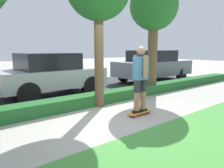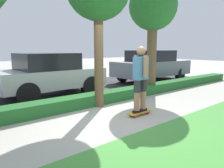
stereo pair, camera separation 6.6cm
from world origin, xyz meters
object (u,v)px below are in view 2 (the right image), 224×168
object	(u,v)px
tree_far	(153,9)
parked_car_middle	(49,74)
skateboard	(140,112)
skater_person	(141,78)
parked_car_rear	(152,65)

from	to	relation	value
tree_far	parked_car_middle	size ratio (longest dim) A/B	1.14
skateboard	parked_car_middle	size ratio (longest dim) A/B	0.20
skater_person	parked_car_middle	bearing A→B (deg)	101.86
skateboard	parked_car_rear	bearing A→B (deg)	36.71
parked_car_rear	parked_car_middle	bearing A→B (deg)	-178.68
skateboard	skater_person	distance (m)	0.96
skateboard	parked_car_middle	bearing A→B (deg)	101.86
skateboard	tree_far	distance (m)	4.69
parked_car_rear	tree_far	bearing A→B (deg)	-139.60
parked_car_middle	tree_far	bearing A→B (deg)	-28.53
parked_car_middle	skater_person	bearing A→B (deg)	-77.78
skateboard	tree_far	world-z (taller)	tree_far
skateboard	skater_person	bearing A→B (deg)	180.00
skateboard	tree_far	xyz separation A→B (m)	(2.76, 1.91, 3.28)
parked_car_middle	parked_car_rear	xyz separation A→B (m)	(6.00, -0.02, 0.03)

